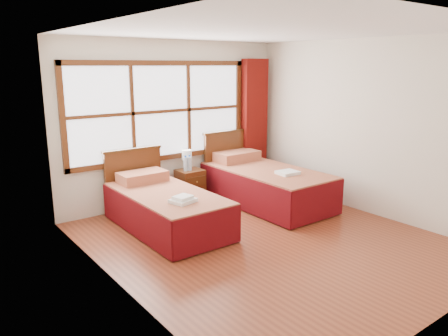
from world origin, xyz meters
TOP-DOWN VIEW (x-y plane):
  - floor at (0.00, 0.00)m, footprint 4.50×4.50m
  - ceiling at (0.00, 0.00)m, footprint 4.50×4.50m
  - wall_back at (0.00, 2.25)m, footprint 4.00×0.00m
  - wall_left at (-2.00, 0.00)m, footprint 0.00×4.50m
  - wall_right at (2.00, 0.00)m, footprint 0.00×4.50m
  - window at (-0.25, 2.21)m, footprint 3.16×0.06m
  - curtain at (1.60, 2.11)m, footprint 0.50×0.16m
  - bed_left at (-0.81, 1.20)m, footprint 1.02×2.04m
  - bed_right at (1.03, 1.20)m, footprint 1.12×2.17m
  - nightstand at (0.12, 1.99)m, footprint 0.40×0.40m
  - towels_left at (-0.86, 0.63)m, footprint 0.34×0.32m
  - towels_right at (1.07, 0.71)m, footprint 0.33×0.29m
  - lamp at (0.13, 2.10)m, footprint 0.16×0.16m
  - bottle_near at (0.03, 1.98)m, footprint 0.07×0.07m
  - bottle_far at (0.10, 1.97)m, footprint 0.07×0.07m

SIDE VIEW (x-z plane):
  - floor at x=0.00m, z-range 0.00..0.00m
  - nightstand at x=0.12m, z-range 0.00..0.54m
  - bed_left at x=-0.81m, z-range -0.19..0.79m
  - bed_right at x=1.03m, z-range -0.21..0.88m
  - towels_left at x=-0.86m, z-range 0.52..0.61m
  - towels_right at x=1.07m, z-range 0.58..0.63m
  - bottle_near at x=0.03m, z-range 0.53..0.78m
  - bottle_far at x=0.10m, z-range 0.53..0.79m
  - lamp at x=0.13m, z-range 0.60..0.92m
  - curtain at x=1.60m, z-range 0.02..2.32m
  - wall_back at x=0.00m, z-range -0.70..3.30m
  - wall_left at x=-2.00m, z-range -0.95..3.55m
  - wall_right at x=2.00m, z-range -0.95..3.55m
  - window at x=-0.25m, z-range 0.72..2.28m
  - ceiling at x=0.00m, z-range 2.60..2.60m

